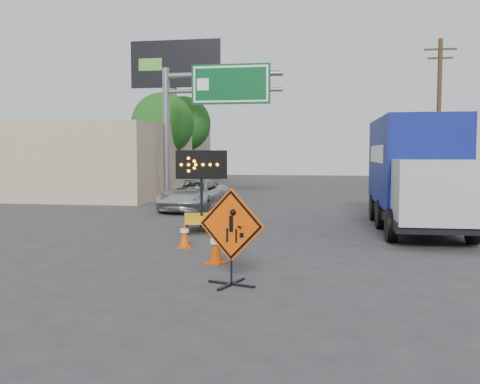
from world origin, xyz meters
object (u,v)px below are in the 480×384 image
(pickup_truck, at_px, (194,195))
(construction_sign, at_px, (231,234))
(arrow_board, at_px, (202,213))
(box_truck, at_px, (416,179))

(pickup_truck, bearing_deg, construction_sign, -68.52)
(construction_sign, xyz_separation_m, arrow_board, (-2.22, 6.67, -0.38))
(arrow_board, bearing_deg, box_truck, -3.82)
(arrow_board, height_order, pickup_truck, arrow_board)
(arrow_board, xyz_separation_m, pickup_truck, (-1.82, 5.97, 0.07))
(construction_sign, distance_m, arrow_board, 7.04)
(box_truck, bearing_deg, construction_sign, -120.30)
(pickup_truck, distance_m, box_truck, 9.72)
(arrow_board, relative_size, box_truck, 0.33)
(construction_sign, relative_size, box_truck, 0.24)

